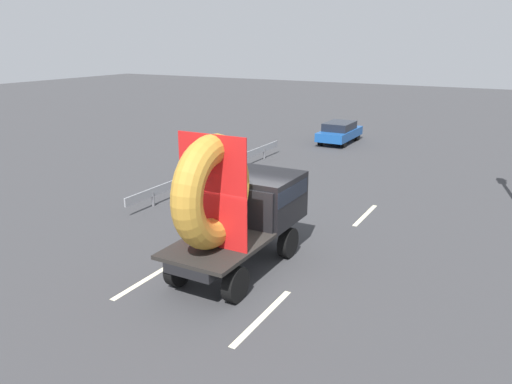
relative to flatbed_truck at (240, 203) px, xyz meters
name	(u,v)px	position (x,y,z in m)	size (l,w,h in m)	color
ground_plane	(244,269)	(0.17, -0.09, -1.84)	(120.00, 120.00, 0.00)	#38383A
flatbed_truck	(240,203)	(0.00, 0.00, 0.00)	(2.02, 4.92, 3.91)	black
distant_sedan	(340,132)	(-3.53, 17.69, -1.17)	(1.66, 3.87, 1.26)	black
guardrail	(218,167)	(-5.53, 7.32, -1.32)	(0.10, 11.84, 0.71)	gray
lane_dash_left_near	(145,280)	(-1.76, -1.92, -1.84)	(2.36, 0.16, 0.01)	beige
lane_dash_left_far	(275,202)	(-1.76, 5.55, -1.84)	(2.46, 0.16, 0.01)	beige
lane_dash_right_near	(263,317)	(1.76, -2.01, -1.84)	(2.69, 0.16, 0.01)	beige
lane_dash_right_far	(365,215)	(1.76, 5.75, -1.84)	(2.47, 0.16, 0.01)	beige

